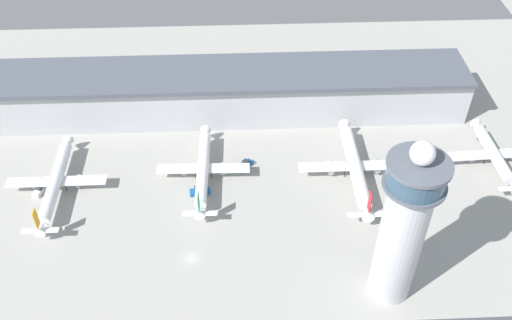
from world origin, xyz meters
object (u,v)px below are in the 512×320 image
object	(u,v)px
service_truck_catering	(41,188)
service_truck_fuel	(245,165)
airplane_gate_bravo	(55,182)
control_tower	(403,227)
airplane_gate_charlie	(203,169)
airplane_gate_delta	(355,167)
service_truck_baggage	(200,191)
airplane_gate_echo	(494,155)

from	to	relation	value
service_truck_catering	service_truck_fuel	xyz separation A→B (m)	(67.31, 8.46, -0.17)
airplane_gate_bravo	service_truck_fuel	xyz separation A→B (m)	(61.91, 9.04, -3.30)
control_tower	service_truck_fuel	world-z (taller)	control_tower
service_truck_catering	service_truck_fuel	bearing A→B (deg)	7.16
airplane_gate_charlie	airplane_gate_delta	world-z (taller)	airplane_gate_delta
airplane_gate_charlie	service_truck_baggage	size ratio (longest dim) A/B	6.13
airplane_gate_echo	service_truck_baggage	world-z (taller)	airplane_gate_echo
control_tower	service_truck_baggage	xyz separation A→B (m)	(-53.70, 39.38, -24.99)
control_tower	airplane_gate_charlie	size ratio (longest dim) A/B	1.27
control_tower	airplane_gate_bravo	xyz separation A→B (m)	(-100.46, 42.54, -21.83)
airplane_gate_delta	service_truck_baggage	distance (m)	52.29
control_tower	airplane_gate_bravo	world-z (taller)	control_tower
airplane_gate_echo	service_truck_baggage	bearing A→B (deg)	-174.09
control_tower	service_truck_catering	world-z (taller)	control_tower
airplane_gate_bravo	service_truck_baggage	distance (m)	46.97
airplane_gate_bravo	airplane_gate_delta	xyz separation A→B (m)	(98.59, 2.55, 0.55)
airplane_gate_bravo	airplane_gate_charlie	world-z (taller)	airplane_gate_bravo
airplane_gate_bravo	service_truck_fuel	world-z (taller)	airplane_gate_bravo
airplane_gate_charlie	airplane_gate_delta	size ratio (longest dim) A/B	0.92
service_truck_fuel	service_truck_baggage	distance (m)	19.46
service_truck_baggage	control_tower	bearing A→B (deg)	-36.26
airplane_gate_bravo	airplane_gate_echo	size ratio (longest dim) A/B	1.22
airplane_gate_echo	service_truck_fuel	size ratio (longest dim) A/B	5.70
airplane_gate_delta	airplane_gate_echo	distance (m)	49.27
service_truck_catering	airplane_gate_charlie	bearing A→B (deg)	3.58
airplane_gate_echo	service_truck_catering	distance (m)	153.21
airplane_gate_delta	service_truck_baggage	xyz separation A→B (m)	(-51.84, -5.71, -3.71)
airplane_gate_charlie	service_truck_baggage	bearing A→B (deg)	-99.03
airplane_gate_charlie	airplane_gate_echo	distance (m)	99.81
airplane_gate_bravo	airplane_gate_echo	world-z (taller)	airplane_gate_bravo
control_tower	service_truck_fuel	distance (m)	69.13
service_truck_fuel	airplane_gate_delta	bearing A→B (deg)	-10.03
service_truck_catering	airplane_gate_delta	bearing A→B (deg)	1.09
service_truck_catering	service_truck_fuel	world-z (taller)	service_truck_catering
airplane_gate_charlie	service_truck_catering	xyz separation A→B (m)	(-53.28, -3.33, -3.29)
airplane_gate_charlie	airplane_gate_echo	bearing A→B (deg)	1.94
airplane_gate_delta	airplane_gate_bravo	bearing A→B (deg)	-178.52
service_truck_baggage	service_truck_fuel	bearing A→B (deg)	38.83
airplane_gate_bravo	airplane_gate_charlie	size ratio (longest dim) A/B	1.03
service_truck_catering	service_truck_baggage	world-z (taller)	service_truck_catering
airplane_gate_echo	airplane_gate_delta	bearing A→B (deg)	-174.48
airplane_gate_charlie	control_tower	bearing A→B (deg)	-41.46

